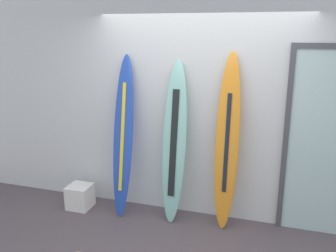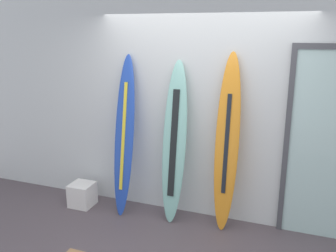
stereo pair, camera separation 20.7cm
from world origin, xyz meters
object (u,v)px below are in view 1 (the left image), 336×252
(surfboard_sunset, at_px, (227,144))
(display_block_left, at_px, (80,196))
(surfboard_seafoam, at_px, (174,144))
(surfboard_cobalt, at_px, (123,137))

(surfboard_sunset, xyz_separation_m, display_block_left, (-1.91, -0.15, -0.88))
(surfboard_seafoam, xyz_separation_m, surfboard_sunset, (0.63, 0.02, 0.05))
(surfboard_seafoam, distance_m, surfboard_sunset, 0.64)
(surfboard_cobalt, xyz_separation_m, display_block_left, (-0.62, -0.10, -0.86))
(surfboard_sunset, height_order, display_block_left, surfboard_sunset)
(surfboard_cobalt, height_order, surfboard_seafoam, surfboard_cobalt)
(surfboard_seafoam, height_order, surfboard_sunset, surfboard_sunset)
(surfboard_cobalt, bearing_deg, display_block_left, -171.01)
(surfboard_sunset, bearing_deg, surfboard_seafoam, -178.02)
(surfboard_seafoam, xyz_separation_m, display_block_left, (-1.27, -0.12, -0.82))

